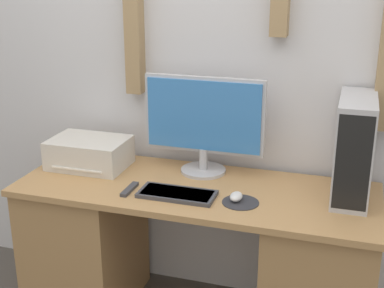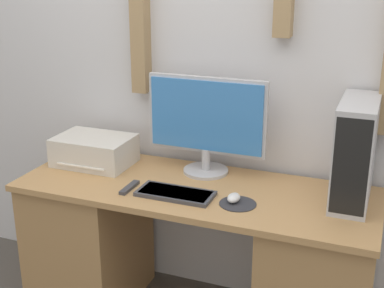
# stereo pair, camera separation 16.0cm
# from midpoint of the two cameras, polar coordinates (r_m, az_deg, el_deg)

# --- Properties ---
(wall_back) EXTENTS (6.40, 0.13, 2.70)m
(wall_back) POSITION_cam_midpoint_polar(r_m,az_deg,el_deg) (2.69, 5.00, 10.33)
(wall_back) COLOR silver
(wall_back) RESTS_ON ground_plane
(desk) EXTENTS (1.69, 0.62, 0.75)m
(desk) POSITION_cam_midpoint_polar(r_m,az_deg,el_deg) (2.69, 2.05, -11.69)
(desk) COLOR tan
(desk) RESTS_ON ground_plane
(monitor) EXTENTS (0.60, 0.23, 0.49)m
(monitor) POSITION_cam_midpoint_polar(r_m,az_deg,el_deg) (2.61, 3.31, 2.48)
(monitor) COLOR #B7B7BC
(monitor) RESTS_ON desk
(keyboard) EXTENTS (0.35, 0.16, 0.02)m
(keyboard) POSITION_cam_midpoint_polar(r_m,az_deg,el_deg) (2.43, 0.12, -5.31)
(keyboard) COLOR #3D3D42
(keyboard) RESTS_ON desk
(mousepad) EXTENTS (0.16, 0.16, 0.00)m
(mousepad) POSITION_cam_midpoint_polar(r_m,az_deg,el_deg) (2.36, 6.86, -6.38)
(mousepad) COLOR #2D2D33
(mousepad) RESTS_ON desk
(mouse) EXTENTS (0.05, 0.08, 0.04)m
(mouse) POSITION_cam_midpoint_polar(r_m,az_deg,el_deg) (2.37, 6.42, -5.75)
(mouse) COLOR silver
(mouse) RESTS_ON mousepad
(computer_tower) EXTENTS (0.16, 0.41, 0.46)m
(computer_tower) POSITION_cam_midpoint_polar(r_m,az_deg,el_deg) (2.43, 18.83, -0.83)
(computer_tower) COLOR #B2B2B7
(computer_tower) RESTS_ON desk
(printer) EXTENTS (0.39, 0.28, 0.15)m
(printer) POSITION_cam_midpoint_polar(r_m,az_deg,el_deg) (2.81, -8.79, -0.72)
(printer) COLOR beige
(printer) RESTS_ON desk
(remote_control) EXTENTS (0.03, 0.15, 0.02)m
(remote_control) POSITION_cam_midpoint_polar(r_m,az_deg,el_deg) (2.50, -4.87, -4.67)
(remote_control) COLOR #38383D
(remote_control) RESTS_ON desk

